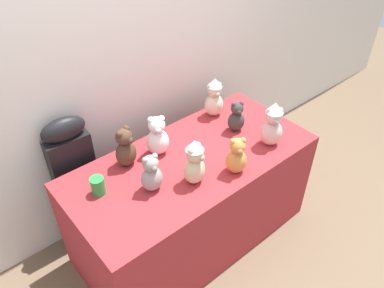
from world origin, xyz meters
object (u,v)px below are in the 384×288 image
object	(u,v)px
teddy_bear_ash	(151,174)
display_table	(192,200)
teddy_bear_charcoal	(236,117)
teddy_bear_blush	(273,125)
teddy_bear_ginger	(237,156)
teddy_bear_cream	(214,98)
instrument_case	(77,182)
teddy_bear_sand	(195,162)
teddy_bear_cocoa	(126,148)
party_cup_green	(98,186)
teddy_bear_snow	(157,137)

from	to	relation	value
teddy_bear_ash	display_table	bearing A→B (deg)	15.77
teddy_bear_charcoal	teddy_bear_blush	distance (m)	0.27
teddy_bear_ginger	teddy_bear_cream	xyz separation A→B (m)	(0.32, 0.54, 0.03)
instrument_case	teddy_bear_cream	distance (m)	1.12
instrument_case	teddy_bear_sand	size ratio (longest dim) A/B	3.42
teddy_bear_sand	teddy_bear_cocoa	size ratio (longest dim) A/B	1.12
display_table	teddy_bear_sand	bearing A→B (deg)	-125.84
teddy_bear_ginger	teddy_bear_cream	bearing A→B (deg)	89.56
display_table	teddy_bear_blush	distance (m)	0.76
display_table	instrument_case	xyz separation A→B (m)	(-0.58, 0.52, 0.15)
display_table	party_cup_green	distance (m)	0.75
display_table	teddy_bear_ginger	world-z (taller)	teddy_bear_ginger
teddy_bear_sand	teddy_bear_ash	world-z (taller)	teddy_bear_sand
display_table	teddy_bear_blush	world-z (taller)	teddy_bear_blush
teddy_bear_cocoa	teddy_bear_charcoal	xyz separation A→B (m)	(0.77, -0.18, -0.02)
teddy_bear_ash	teddy_bear_blush	world-z (taller)	teddy_bear_blush
teddy_bear_blush	teddy_bear_cream	size ratio (longest dim) A/B	1.07
teddy_bear_ash	teddy_bear_sand	bearing A→B (deg)	-18.95
teddy_bear_snow	party_cup_green	distance (m)	0.48
teddy_bear_blush	teddy_bear_cream	distance (m)	0.50
teddy_bear_ginger	teddy_bear_charcoal	distance (m)	0.43
display_table	teddy_bear_ash	xyz separation A→B (m)	(-0.35, -0.06, 0.49)
teddy_bear_charcoal	teddy_bear_snow	bearing A→B (deg)	-167.42
teddy_bear_cocoa	party_cup_green	distance (m)	0.29
instrument_case	display_table	bearing A→B (deg)	-39.03
teddy_bear_ash	teddy_bear_blush	bearing A→B (deg)	-4.15
teddy_bear_ginger	teddy_bear_ash	size ratio (longest dim) A/B	1.01
teddy_bear_cocoa	teddy_bear_cream	size ratio (longest dim) A/B	0.91
teddy_bear_ginger	teddy_bear_charcoal	size ratio (longest dim) A/B	1.10
teddy_bear_cream	display_table	bearing A→B (deg)	-125.85
display_table	teddy_bear_cocoa	xyz separation A→B (m)	(-0.34, 0.22, 0.50)
teddy_bear_ginger	teddy_bear_blush	bearing A→B (deg)	36.86
display_table	teddy_bear_snow	bearing A→B (deg)	124.45
instrument_case	teddy_bear_charcoal	world-z (taller)	instrument_case
teddy_bear_blush	party_cup_green	xyz separation A→B (m)	(-1.09, 0.33, -0.10)
instrument_case	party_cup_green	size ratio (longest dim) A/B	9.51
display_table	teddy_bear_cream	bearing A→B (deg)	32.26
teddy_bear_charcoal	teddy_bear_blush	world-z (taller)	teddy_bear_blush
teddy_bear_charcoal	teddy_bear_blush	size ratio (longest dim) A/B	0.72
teddy_bear_blush	display_table	bearing A→B (deg)	-169.45
teddy_bear_cocoa	instrument_case	bearing A→B (deg)	110.78
teddy_bear_sand	teddy_bear_charcoal	size ratio (longest dim) A/B	1.33
display_table	teddy_bear_snow	distance (m)	0.55
party_cup_green	teddy_bear_cream	bearing A→B (deg)	9.07
teddy_bear_ginger	teddy_bear_cocoa	xyz separation A→B (m)	(-0.47, 0.48, 0.01)
teddy_bear_ash	party_cup_green	size ratio (longest dim) A/B	2.27
teddy_bear_sand	teddy_bear_blush	xyz separation A→B (m)	(0.61, -0.05, 0.01)
teddy_bear_snow	teddy_bear_charcoal	xyz separation A→B (m)	(0.56, -0.14, -0.02)
display_table	teddy_bear_snow	xyz separation A→B (m)	(-0.13, 0.19, 0.51)
display_table	teddy_bear_charcoal	xyz separation A→B (m)	(0.43, 0.04, 0.48)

